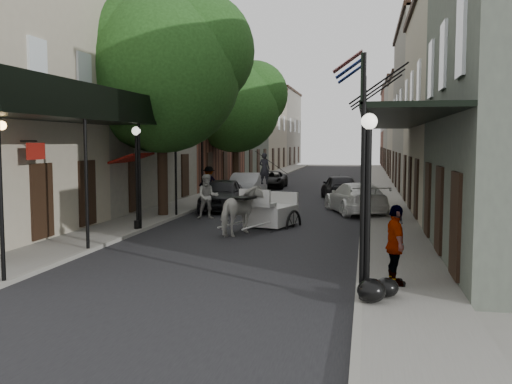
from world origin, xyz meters
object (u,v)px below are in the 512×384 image
at_px(tree_near, 171,67).
at_px(car_right_near, 356,198).
at_px(car_left_near, 222,194).
at_px(car_left_mid, 246,187).
at_px(horse, 242,211).
at_px(carriage, 276,197).
at_px(lamppost_left, 137,176).
at_px(car_left_far, 271,180).
at_px(lamppost_right_near, 368,204).
at_px(car_right_far, 340,187).
at_px(pedestrian_walking, 208,197).
at_px(tree_far, 241,104).
at_px(pedestrian_sidewalk_left, 209,182).
at_px(pedestrian_sidewalk_right, 396,245).
at_px(lamppost_right_far, 367,165).

xyz_separation_m(tree_near, car_right_near, (7.80, 2.82, -5.77)).
height_order(car_left_near, car_left_mid, car_left_near).
relative_size(horse, carriage, 0.71).
xyz_separation_m(lamppost_left, carriage, (4.68, 2.58, -0.93)).
xyz_separation_m(car_left_far, car_right_near, (6.20, -13.61, 0.11)).
bearing_deg(car_left_near, lamppost_right_near, -70.49).
relative_size(tree_near, car_left_far, 2.19).
relative_size(tree_near, car_right_far, 2.20).
xyz_separation_m(pedestrian_walking, car_left_far, (-0.04, 16.69, -0.35)).
bearing_deg(car_left_mid, car_left_far, 90.27).
xyz_separation_m(tree_far, horse, (4.04, -18.18, -4.97)).
relative_size(car_left_mid, car_right_far, 1.05).
xyz_separation_m(tree_far, lamppost_left, (0.15, -18.18, -3.79)).
distance_m(carriage, pedestrian_walking, 3.41).
bearing_deg(car_left_near, car_right_near, -5.61).
relative_size(lamppost_right_near, horse, 1.81).
bearing_deg(car_left_near, car_left_far, 84.56).
distance_m(carriage, car_right_far, 10.62).
height_order(tree_far, pedestrian_sidewalk_left, tree_far).
height_order(tree_far, lamppost_left, tree_far).
bearing_deg(tree_near, pedestrian_sidewalk_right, -50.65).
distance_m(lamppost_right_near, car_left_mid, 21.18).
height_order(lamppost_right_far, carriage, lamppost_right_far).
distance_m(lamppost_left, lamppost_right_far, 14.53).
xyz_separation_m(lamppost_right_near, car_left_mid, (-6.70, 20.05, -1.29)).
bearing_deg(car_right_far, pedestrian_sidewalk_right, 85.17).
bearing_deg(lamppost_right_near, car_left_mid, 108.48).
distance_m(tree_far, car_right_far, 9.98).
xyz_separation_m(tree_far, car_left_far, (1.65, 2.43, -5.23)).
height_order(tree_far, horse, tree_far).
xyz_separation_m(lamppost_left, pedestrian_sidewalk_right, (8.82, -6.70, -1.04)).
xyz_separation_m(carriage, pedestrian_sidewalk_left, (-5.21, 8.91, -0.11)).
height_order(lamppost_left, pedestrian_sidewalk_right, lamppost_left).
bearing_deg(car_right_far, tree_near, 41.41).
bearing_deg(tree_near, lamppost_right_near, -55.73).
xyz_separation_m(tree_far, lamppost_right_far, (8.35, -6.18, -3.79)).
distance_m(horse, pedestrian_sidewalk_left, 12.32).
bearing_deg(pedestrian_sidewalk_left, car_left_near, 102.20).
relative_size(tree_near, lamppost_left, 2.60).
bearing_deg(lamppost_right_far, lamppost_right_near, -90.00).
bearing_deg(lamppost_left, pedestrian_sidewalk_left, 92.65).
relative_size(horse, pedestrian_sidewalk_left, 1.14).
distance_m(lamppost_right_far, car_right_near, 5.21).
height_order(pedestrian_walking, car_left_mid, pedestrian_walking).
bearing_deg(car_left_near, lamppost_right_far, 30.91).
bearing_deg(pedestrian_sidewalk_left, tree_near, 82.35).
bearing_deg(car_left_mid, car_left_near, -91.26).
bearing_deg(car_left_near, pedestrian_sidewalk_left, 108.37).
bearing_deg(lamppost_left, car_left_far, 85.84).
bearing_deg(pedestrian_sidewalk_left, carriage, 109.27).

